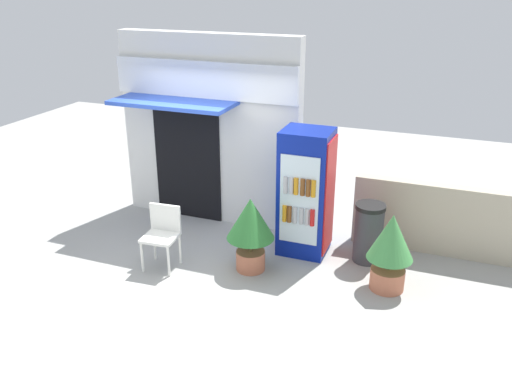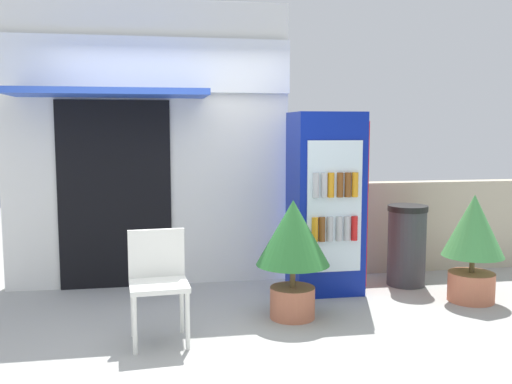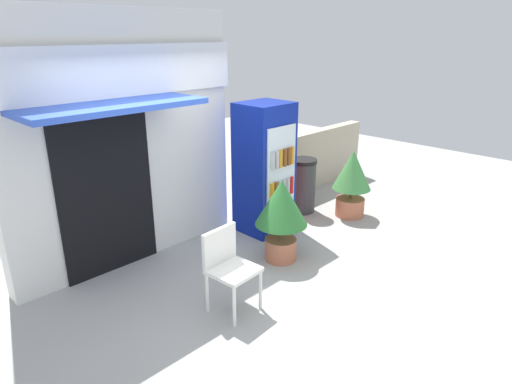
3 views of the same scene
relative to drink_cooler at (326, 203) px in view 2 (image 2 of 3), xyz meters
The scene contains 8 objects.
ground 2.03m from the drink_cooler, 146.27° to the right, with size 16.00×16.00×0.00m, color #A3A39E.
storefront_building 1.99m from the drink_cooler, 161.63° to the left, with size 2.97×1.03×2.99m.
drink_cooler is the anchor object (origin of this frame).
plastic_chair 2.07m from the drink_cooler, 147.14° to the right, with size 0.48×0.46×0.87m.
potted_plant_near_shop 0.98m from the drink_cooler, 124.33° to the right, with size 0.65×0.65×1.06m.
potted_plant_curbside 1.46m from the drink_cooler, 25.21° to the right, with size 0.59×0.59×1.05m.
trash_bin 1.04m from the drink_cooler, ahead, with size 0.42×0.42×0.86m.
stone_boundary_wall 2.09m from the drink_cooler, 18.45° to the left, with size 2.71×0.20×1.05m, color #B7AD93.
Camera 2 is at (-0.20, -4.57, 1.69)m, focal length 40.06 mm.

